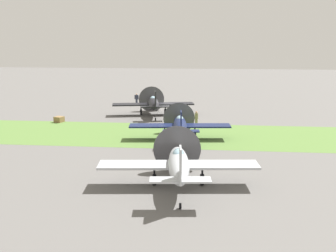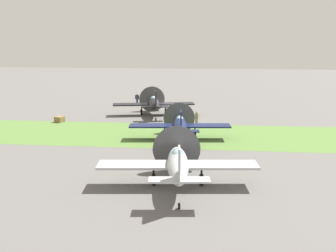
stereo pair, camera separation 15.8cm
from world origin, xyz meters
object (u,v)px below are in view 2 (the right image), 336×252
(airplane_wingman, at_px, (180,125))
(ground_crew_chief, at_px, (137,99))
(airplane_trail, at_px, (178,164))
(runway_marker_cone, at_px, (219,124))
(airplane_lead, at_px, (154,103))
(supply_crate, at_px, (60,119))
(ground_crew_mechanic, at_px, (197,118))

(airplane_wingman, relative_size, ground_crew_chief, 5.62)
(airplane_trail, distance_m, runway_marker_cone, 19.88)
(airplane_lead, distance_m, airplane_trail, 26.18)
(airplane_trail, xyz_separation_m, runway_marker_cone, (2.87, 19.63, -1.35))
(ground_crew_chief, relative_size, supply_crate, 1.92)
(ground_crew_chief, height_order, ground_crew_mechanic, same)
(airplane_lead, bearing_deg, runway_marker_cone, -48.63)
(ground_crew_mechanic, bearing_deg, airplane_wingman, -168.72)
(airplane_lead, bearing_deg, airplane_trail, -90.44)
(ground_crew_mechanic, relative_size, runway_marker_cone, 3.93)
(airplane_trail, bearing_deg, runway_marker_cone, 75.41)
(ground_crew_chief, bearing_deg, supply_crate, 77.37)
(airplane_lead, height_order, supply_crate, airplane_lead)
(airplane_wingman, relative_size, supply_crate, 10.81)
(airplane_lead, distance_m, ground_crew_chief, 8.28)
(airplane_lead, xyz_separation_m, airplane_wingman, (4.28, -12.55, -0.08))
(runway_marker_cone, bearing_deg, ground_crew_mechanic, -171.63)
(airplane_lead, bearing_deg, airplane_wingman, -83.08)
(ground_crew_mechanic, bearing_deg, airplane_trail, -157.80)
(airplane_wingman, bearing_deg, airplane_lead, 102.78)
(ground_crew_chief, xyz_separation_m, ground_crew_mechanic, (9.07, -13.89, 0.00))
(airplane_trail, relative_size, runway_marker_cone, 24.00)
(airplane_lead, height_order, runway_marker_cone, airplane_lead)
(airplane_lead, distance_m, runway_marker_cone, 10.16)
(runway_marker_cone, bearing_deg, supply_crate, 178.30)
(airplane_lead, xyz_separation_m, airplane_trail, (5.21, -25.65, 0.05))
(supply_crate, distance_m, runway_marker_cone, 18.25)
(airplane_lead, relative_size, airplane_trail, 0.97)
(ground_crew_chief, xyz_separation_m, supply_crate, (-6.70, -12.99, -0.59))
(runway_marker_cone, bearing_deg, airplane_wingman, -120.19)
(airplane_wingman, xyz_separation_m, supply_crate, (-14.44, 7.07, -1.12))
(airplane_trail, height_order, supply_crate, airplane_trail)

